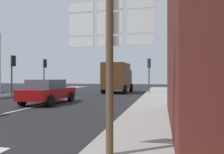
{
  "coord_description": "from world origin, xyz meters",
  "views": [
    {
      "loc": [
        6.77,
        -4.22,
        1.59
      ],
      "look_at": [
        3.25,
        11.27,
        1.63
      ],
      "focal_mm": 35.45,
      "sensor_mm": 36.0,
      "label": 1
    }
  ],
  "objects_px": {
    "sedan_far": "(48,91)",
    "traffic_light_far_left": "(45,68)",
    "route_sign_post": "(110,56)",
    "delivery_truck": "(117,77)",
    "traffic_light_near_left": "(13,66)",
    "traffic_light_far_right": "(149,68)"
  },
  "relations": [
    {
      "from": "delivery_truck",
      "to": "traffic_light_near_left",
      "type": "height_order",
      "value": "traffic_light_near_left"
    },
    {
      "from": "route_sign_post",
      "to": "traffic_light_far_right",
      "type": "height_order",
      "value": "traffic_light_far_right"
    },
    {
      "from": "traffic_light_far_right",
      "to": "traffic_light_far_left",
      "type": "relative_size",
      "value": 0.97
    },
    {
      "from": "traffic_light_near_left",
      "to": "route_sign_post",
      "type": "bearing_deg",
      "value": -47.23
    },
    {
      "from": "sedan_far",
      "to": "traffic_light_far_left",
      "type": "height_order",
      "value": "traffic_light_far_left"
    },
    {
      "from": "traffic_light_near_left",
      "to": "delivery_truck",
      "type": "bearing_deg",
      "value": 38.94
    },
    {
      "from": "traffic_light_near_left",
      "to": "traffic_light_far_left",
      "type": "relative_size",
      "value": 0.97
    },
    {
      "from": "sedan_far",
      "to": "route_sign_post",
      "type": "distance_m",
      "value": 10.14
    },
    {
      "from": "route_sign_post",
      "to": "traffic_light_far_left",
      "type": "height_order",
      "value": "traffic_light_far_left"
    },
    {
      "from": "delivery_truck",
      "to": "traffic_light_far_right",
      "type": "distance_m",
      "value": 3.46
    },
    {
      "from": "sedan_far",
      "to": "traffic_light_far_left",
      "type": "bearing_deg",
      "value": 120.86
    },
    {
      "from": "route_sign_post",
      "to": "traffic_light_near_left",
      "type": "bearing_deg",
      "value": 132.77
    },
    {
      "from": "route_sign_post",
      "to": "traffic_light_far_right",
      "type": "relative_size",
      "value": 0.92
    },
    {
      "from": "delivery_truck",
      "to": "traffic_light_far_right",
      "type": "xyz_separation_m",
      "value": [
        3.29,
        -0.55,
        0.91
      ]
    },
    {
      "from": "traffic_light_far_right",
      "to": "traffic_light_far_left",
      "type": "bearing_deg",
      "value": -177.19
    },
    {
      "from": "traffic_light_far_right",
      "to": "traffic_light_far_left",
      "type": "height_order",
      "value": "traffic_light_far_left"
    },
    {
      "from": "sedan_far",
      "to": "traffic_light_far_right",
      "type": "distance_m",
      "value": 11.35
    },
    {
      "from": "route_sign_post",
      "to": "traffic_light_far_right",
      "type": "distance_m",
      "value": 17.96
    },
    {
      "from": "delivery_truck",
      "to": "route_sign_post",
      "type": "height_order",
      "value": "route_sign_post"
    },
    {
      "from": "traffic_light_near_left",
      "to": "traffic_light_far_left",
      "type": "distance_m",
      "value": 5.16
    },
    {
      "from": "traffic_light_far_right",
      "to": "traffic_light_near_left",
      "type": "bearing_deg",
      "value": -152.66
    },
    {
      "from": "delivery_truck",
      "to": "traffic_light_near_left",
      "type": "bearing_deg",
      "value": -141.06
    }
  ]
}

